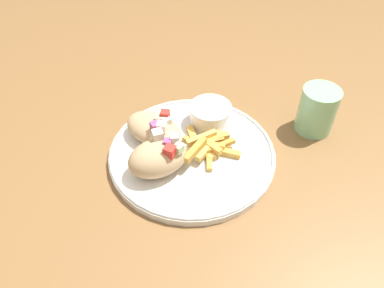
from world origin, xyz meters
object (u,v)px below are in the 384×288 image
sauce_ramekin (209,114)px  water_glass (317,112)px  plate (192,153)px  fries_pile (207,146)px  pita_sandwich_far (154,128)px  pita_sandwich_near (158,157)px

sauce_ramekin → water_glass: (0.21, 0.01, 0.01)m
plate → fries_pile: bearing=13.1°
pita_sandwich_far → water_glass: bearing=42.1°
plate → water_glass: (0.24, 0.09, 0.03)m
pita_sandwich_near → fries_pile: 0.10m
plate → fries_pile: size_ratio=2.76×
sauce_ramekin → water_glass: 0.21m
pita_sandwich_far → fries_pile: bearing=15.8°
pita_sandwich_near → sauce_ramekin: size_ratio=1.52×
pita_sandwich_far → fries_pile: pita_sandwich_far is taller
pita_sandwich_far → sauce_ramekin: 0.11m
plate → water_glass: bearing=21.3°
water_glass → plate: bearing=-158.7°
plate → pita_sandwich_far: (-0.07, 0.03, 0.03)m
fries_pile → sauce_ramekin: (0.00, 0.08, 0.01)m
plate → pita_sandwich_near: size_ratio=2.41×
pita_sandwich_far → water_glass: (0.32, 0.06, 0.00)m
sauce_ramekin → water_glass: size_ratio=0.90×
pita_sandwich_near → pita_sandwich_far: (-0.02, 0.08, -0.01)m
pita_sandwich_far → sauce_ramekin: pita_sandwich_far is taller
plate → sauce_ramekin: size_ratio=3.65×
pita_sandwich_near → pita_sandwich_far: 0.08m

